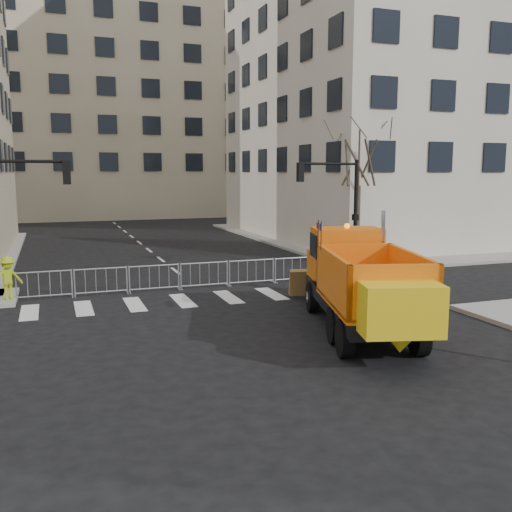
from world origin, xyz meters
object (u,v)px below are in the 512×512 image
object	(u,v)px
newspaper_box	(359,261)
worker	(8,278)
cop_a	(329,277)
cop_c	(323,274)
cop_b	(325,270)
plow_truck	(361,281)

from	to	relation	value
newspaper_box	worker	bearing A→B (deg)	157.20
cop_a	cop_c	size ratio (longest dim) A/B	0.92
cop_b	plow_truck	bearing A→B (deg)	106.19
plow_truck	cop_c	distance (m)	5.35
plow_truck	newspaper_box	bearing A→B (deg)	-13.93
worker	newspaper_box	distance (m)	15.03
newspaper_box	cop_b	bearing A→B (deg)	-161.86
worker	plow_truck	bearing A→B (deg)	-63.87
cop_c	cop_a	bearing A→B (deg)	68.84
cop_a	newspaper_box	xyz separation A→B (m)	(3.38, 3.63, -0.09)
cop_a	worker	world-z (taller)	worker
cop_a	newspaper_box	size ratio (longest dim) A/B	1.44
cop_a	plow_truck	bearing A→B (deg)	45.49
plow_truck	worker	xyz separation A→B (m)	(-10.23, 7.85, -0.65)
cop_a	worker	xyz separation A→B (m)	(-11.63, 3.05, 0.16)
cop_a	cop_c	distance (m)	0.35
plow_truck	cop_a	size ratio (longest dim) A/B	6.06
cop_b	worker	distance (m)	11.98
plow_truck	cop_a	world-z (taller)	plow_truck
plow_truck	cop_b	distance (m)	5.57
plow_truck	cop_a	distance (m)	5.07
plow_truck	cop_a	xyz separation A→B (m)	(1.40, 4.80, -0.81)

